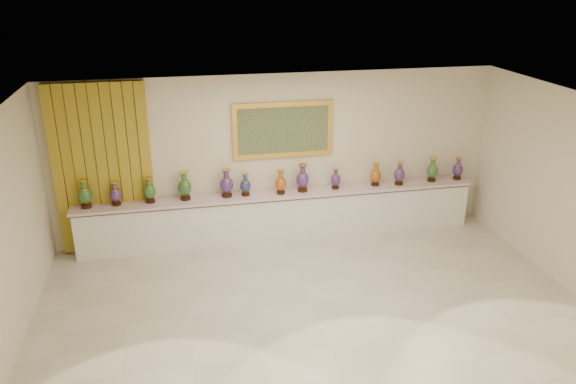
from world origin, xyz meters
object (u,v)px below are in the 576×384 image
counter (281,216)px  vase_0 (85,195)px  vase_2 (150,191)px  vase_1 (116,195)px

counter → vase_0: bearing=-179.9°
vase_0 → vase_2: bearing=1.1°
counter → vase_1: (-2.86, 0.01, 0.65)m
vase_1 → vase_2: 0.57m
vase_1 → vase_0: bearing=-178.7°
counter → vase_0: (-3.35, -0.01, 0.69)m
counter → vase_2: 2.39m
vase_1 → counter: bearing=-0.1°
vase_0 → counter: bearing=0.1°
vase_2 → vase_1: bearing=-179.0°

